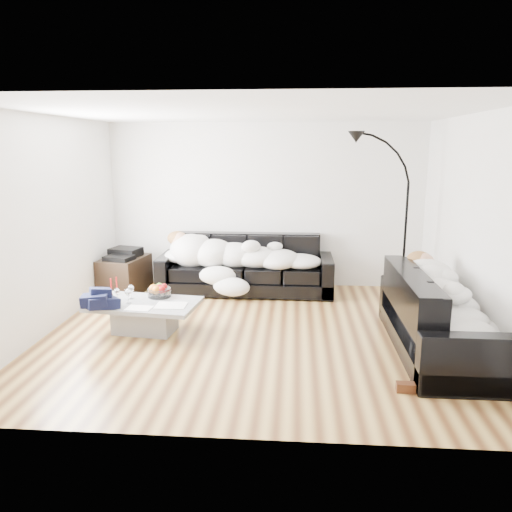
# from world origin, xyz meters

# --- Properties ---
(ground) EXTENTS (5.00, 5.00, 0.00)m
(ground) POSITION_xyz_m (0.00, 0.00, 0.00)
(ground) COLOR brown
(ground) RESTS_ON ground
(wall_back) EXTENTS (5.00, 0.02, 2.60)m
(wall_back) POSITION_xyz_m (0.00, 2.25, 1.30)
(wall_back) COLOR silver
(wall_back) RESTS_ON ground
(wall_left) EXTENTS (0.02, 4.50, 2.60)m
(wall_left) POSITION_xyz_m (-2.50, 0.00, 1.30)
(wall_left) COLOR silver
(wall_left) RESTS_ON ground
(wall_right) EXTENTS (0.02, 4.50, 2.60)m
(wall_right) POSITION_xyz_m (2.50, 0.00, 1.30)
(wall_right) COLOR silver
(wall_right) RESTS_ON ground
(ceiling) EXTENTS (5.00, 5.00, 0.00)m
(ceiling) POSITION_xyz_m (0.00, 0.00, 2.60)
(ceiling) COLOR white
(ceiling) RESTS_ON ground
(sofa_back) EXTENTS (2.67, 0.92, 0.87)m
(sofa_back) POSITION_xyz_m (-0.27, 1.77, 0.44)
(sofa_back) COLOR black
(sofa_back) RESTS_ON ground
(sofa_right) EXTENTS (0.94, 2.20, 0.89)m
(sofa_right) POSITION_xyz_m (2.08, -0.39, 0.44)
(sofa_right) COLOR black
(sofa_right) RESTS_ON ground
(sleeper_back) EXTENTS (2.26, 0.78, 0.45)m
(sleeper_back) POSITION_xyz_m (-0.27, 1.72, 0.65)
(sleeper_back) COLOR silver
(sleeper_back) RESTS_ON sofa_back
(sleeper_right) EXTENTS (0.80, 1.88, 0.46)m
(sleeper_right) POSITION_xyz_m (2.08, -0.39, 0.65)
(sleeper_right) COLOR silver
(sleeper_right) RESTS_ON sofa_right
(teal_cushion) EXTENTS (0.42, 0.38, 0.20)m
(teal_cushion) POSITION_xyz_m (2.02, 0.30, 0.72)
(teal_cushion) COLOR #0A4B4B
(teal_cushion) RESTS_ON sofa_right
(coffee_table) EXTENTS (1.37, 0.90, 0.38)m
(coffee_table) POSITION_xyz_m (-1.34, -0.04, 0.19)
(coffee_table) COLOR #939699
(coffee_table) RESTS_ON ground
(fruit_bowl) EXTENTS (0.37, 0.37, 0.18)m
(fruit_bowl) POSITION_xyz_m (-1.21, 0.19, 0.47)
(fruit_bowl) COLOR white
(fruit_bowl) RESTS_ON coffee_table
(wine_glass_a) EXTENTS (0.08, 0.08, 0.18)m
(wine_glass_a) POSITION_xyz_m (-1.53, 0.07, 0.47)
(wine_glass_a) COLOR white
(wine_glass_a) RESTS_ON coffee_table
(wine_glass_b) EXTENTS (0.08, 0.08, 0.15)m
(wine_glass_b) POSITION_xyz_m (-1.69, 0.00, 0.45)
(wine_glass_b) COLOR white
(wine_glass_b) RESTS_ON coffee_table
(wine_glass_c) EXTENTS (0.09, 0.09, 0.18)m
(wine_glass_c) POSITION_xyz_m (-1.51, -0.11, 0.47)
(wine_glass_c) COLOR white
(wine_glass_c) RESTS_ON coffee_table
(candle_left) EXTENTS (0.04, 0.04, 0.23)m
(candle_left) POSITION_xyz_m (-1.82, 0.16, 0.49)
(candle_left) COLOR maroon
(candle_left) RESTS_ON coffee_table
(candle_right) EXTENTS (0.05, 0.05, 0.22)m
(candle_right) POSITION_xyz_m (-1.79, 0.27, 0.49)
(candle_right) COLOR maroon
(candle_right) RESTS_ON coffee_table
(newspaper_a) EXTENTS (0.36, 0.28, 0.01)m
(newspaper_a) POSITION_xyz_m (-0.98, -0.15, 0.38)
(newspaper_a) COLOR silver
(newspaper_a) RESTS_ON coffee_table
(newspaper_b) EXTENTS (0.31, 0.23, 0.01)m
(newspaper_b) POSITION_xyz_m (-1.33, -0.28, 0.38)
(newspaper_b) COLOR silver
(newspaper_b) RESTS_ON coffee_table
(navy_jacket) EXTENTS (0.47, 0.42, 0.19)m
(navy_jacket) POSITION_xyz_m (-1.81, -0.30, 0.55)
(navy_jacket) COLOR black
(navy_jacket) RESTS_ON coffee_table
(shoes) EXTENTS (0.49, 0.41, 0.10)m
(shoes) POSITION_xyz_m (1.65, -1.30, 0.05)
(shoes) COLOR #472311
(shoes) RESTS_ON ground
(av_cabinet) EXTENTS (0.68, 0.89, 0.56)m
(av_cabinet) POSITION_xyz_m (-2.15, 1.59, 0.28)
(av_cabinet) COLOR black
(av_cabinet) RESTS_ON ground
(stereo) EXTENTS (0.51, 0.44, 0.13)m
(stereo) POSITION_xyz_m (-2.15, 1.59, 0.62)
(stereo) COLOR black
(stereo) RESTS_ON av_cabinet
(floor_lamp) EXTENTS (0.84, 0.54, 2.14)m
(floor_lamp) POSITION_xyz_m (2.02, 1.32, 1.07)
(floor_lamp) COLOR black
(floor_lamp) RESTS_ON ground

